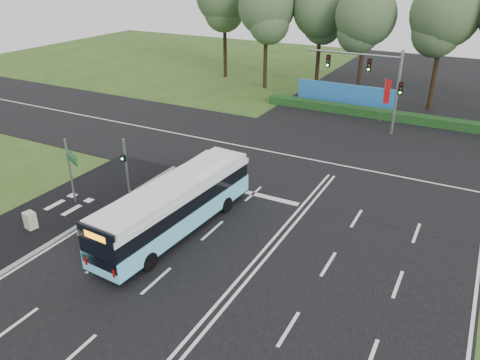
% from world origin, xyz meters
% --- Properties ---
extents(ground, '(120.00, 120.00, 0.00)m').
position_xyz_m(ground, '(0.00, 0.00, 0.00)').
color(ground, '#2D521B').
rests_on(ground, ground).
extents(road_main, '(20.00, 120.00, 0.04)m').
position_xyz_m(road_main, '(0.00, 0.00, 0.02)').
color(road_main, black).
rests_on(road_main, ground).
extents(road_cross, '(120.00, 14.00, 0.05)m').
position_xyz_m(road_cross, '(0.00, 12.00, 0.03)').
color(road_cross, black).
rests_on(road_cross, ground).
extents(bike_path, '(5.00, 18.00, 0.06)m').
position_xyz_m(bike_path, '(-12.50, -3.00, 0.03)').
color(bike_path, black).
rests_on(bike_path, ground).
extents(kerb_strip, '(0.25, 18.00, 0.12)m').
position_xyz_m(kerb_strip, '(-10.10, -3.00, 0.06)').
color(kerb_strip, gray).
rests_on(kerb_strip, ground).
extents(city_bus, '(3.00, 11.21, 3.18)m').
position_xyz_m(city_bus, '(-4.97, -0.87, 1.60)').
color(city_bus, '#6ED7FF').
rests_on(city_bus, ground).
extents(pedestrian_signal, '(0.34, 0.43, 3.73)m').
position_xyz_m(pedestrian_signal, '(-10.20, 1.25, 2.04)').
color(pedestrian_signal, gray).
rests_on(pedestrian_signal, ground).
extents(street_sign, '(1.49, 0.74, 4.16)m').
position_xyz_m(street_sign, '(-12.09, -1.27, 2.61)').
color(street_sign, gray).
rests_on(street_sign, ground).
extents(utility_cabinet, '(0.70, 0.62, 1.02)m').
position_xyz_m(utility_cabinet, '(-12.23, -4.48, 0.51)').
color(utility_cabinet, '#BDB298').
rests_on(utility_cabinet, ground).
extents(banner_flag_mid, '(0.58, 0.19, 4.02)m').
position_xyz_m(banner_flag_mid, '(0.63, 23.37, 2.64)').
color(banner_flag_mid, gray).
rests_on(banner_flag_mid, ground).
extents(traffic_light_gantry, '(8.41, 0.28, 7.00)m').
position_xyz_m(traffic_light_gantry, '(0.21, 20.50, 4.66)').
color(traffic_light_gantry, gray).
rests_on(traffic_light_gantry, ground).
extents(hedge, '(22.00, 1.20, 0.80)m').
position_xyz_m(hedge, '(0.00, 24.50, 0.40)').
color(hedge, '#143814').
rests_on(hedge, ground).
extents(blue_hoarding, '(10.00, 0.30, 2.20)m').
position_xyz_m(blue_hoarding, '(-4.00, 27.00, 1.10)').
color(blue_hoarding, blue).
rests_on(blue_hoarding, ground).
extents(eucalyptus_row, '(42.02, 9.37, 12.94)m').
position_xyz_m(eucalyptus_row, '(-3.81, 30.66, 8.85)').
color(eucalyptus_row, black).
rests_on(eucalyptus_row, ground).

